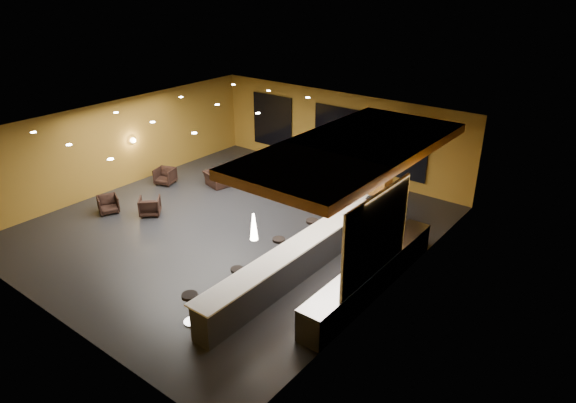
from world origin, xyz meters
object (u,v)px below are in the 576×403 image
Objects in this scene: armchair_d at (217,179)px; bar_stool_0 at (190,304)px; bar_stool_3 at (312,228)px; prep_counter at (371,276)px; column at (382,172)px; bar_counter at (301,259)px; armchair_a at (108,204)px; pendant_0 at (254,227)px; pendant_2 at (359,169)px; armchair_b at (150,206)px; bar_stool_2 at (279,247)px; staff_c at (390,226)px; armchair_c at (165,176)px; pendant_1 at (313,194)px; staff_b at (397,217)px; staff_a at (368,219)px; bar_stool_4 at (337,211)px; bar_stool_1 at (238,277)px.

bar_stool_0 is at bearing 145.14° from armchair_d.
bar_stool_3 is at bearing 179.66° from armchair_d.
column reaches higher than prep_counter.
armchair_a is at bearing -172.99° from bar_counter.
pendant_0 and pendant_2 have the same top height.
prep_counter is 6.31× the size of armchair_d.
pendant_0 reaches higher than prep_counter.
bar_counter is at bearing 137.04° from armchair_b.
bar_stool_2 is at bearing -172.66° from prep_counter.
prep_counter reaches higher than bar_stool_3.
armchair_c is (-9.74, -0.84, -0.43)m from staff_c.
staff_c is at bearing 62.00° from pendant_1.
pendant_0 is 5.75m from staff_b.
staff_b is 9.84m from armchair_c.
staff_a is 2.14× the size of armchair_b.
armchair_a is 0.95× the size of armchair_b.
pendant_0 is 0.89× the size of bar_stool_4.
staff_a is at bearing -122.46° from staff_b.
pendant_2 is 1.64m from staff_a.
staff_c is 2.06× the size of bar_stool_1.
bar_stool_0 is at bearing 105.71° from armchair_b.
armchair_d is (-7.12, 0.29, -0.48)m from staff_a.
staff_c reaches higher than armchair_a.
pendant_0 reaches higher than armchair_c.
pendant_1 is at bearing 78.30° from bar_stool_0.
bar_stool_2 reaches higher than armchair_b.
staff_b is 2.36× the size of armchair_b.
bar_counter is 1.99m from bar_stool_1.
column reaches higher than pendant_1.
bar_stool_2 reaches higher than bar_stool_4.
bar_stool_0 is (7.63, -5.56, 0.20)m from armchair_c.
bar_stool_2 is at bearing 165.86° from armchair_d.
staff_b is 2.32× the size of bar_stool_1.
armchair_c is 7.65m from bar_stool_3.
bar_counter is at bearing -90.00° from pendant_2.
bar_stool_4 is at bearing -10.22° from armchair_c.
staff_b is (1.27, -1.19, -0.88)m from column.
staff_a reaches higher than prep_counter.
pendant_1 reaches higher than armchair_a.
pendant_1 is 0.84× the size of bar_stool_0.
column is at bearing 171.32° from armchair_b.
bar_stool_1 is 1.94m from bar_stool_2.
prep_counter is 8.57× the size of pendant_1.
prep_counter is (2.00, 0.50, -0.07)m from bar_counter.
staff_c is 6.74m from bar_stool_0.
staff_b is at bearing 159.97° from armchair_b.
pendant_1 is at bearing -90.00° from column.
prep_counter is 7.17× the size of bar_stool_0.
armchair_c is 0.94× the size of bar_stool_2.
armchair_b is at bearing -69.88° from armchair_c.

